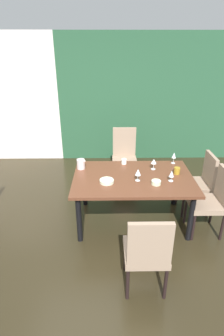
{
  "coord_description": "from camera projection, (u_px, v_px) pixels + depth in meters",
  "views": [
    {
      "loc": [
        0.15,
        -2.72,
        2.37
      ],
      "look_at": [
        0.19,
        0.49,
        0.85
      ],
      "focal_mm": 28.0,
      "sensor_mm": 36.0,
      "label": 1
    }
  ],
  "objects": [
    {
      "name": "dining_table",
      "position": [
        133.0,
        182.0,
        3.63
      ],
      "size": [
        1.64,
        1.07,
        0.72
      ],
      "color": "brown",
      "rests_on": "ground_plane"
    },
    {
      "name": "wine_glass_near_window",
      "position": [
        154.0,
        162.0,
        3.76
      ],
      "size": [
        0.08,
        0.08,
        0.16
      ],
      "color": "silver",
      "rests_on": "dining_table"
    },
    {
      "name": "chair_right_far",
      "position": [
        200.0,
        180.0,
        3.93
      ],
      "size": [
        0.44,
        0.44,
        0.93
      ],
      "rotation": [
        0.0,
        0.0,
        1.57
      ],
      "color": "#9D826A",
      "rests_on": "ground_plane"
    },
    {
      "name": "serving_bowl_front",
      "position": [
        156.0,
        182.0,
        3.39
      ],
      "size": [
        0.12,
        0.12,
        0.05
      ],
      "primitive_type": "cylinder",
      "color": "beige",
      "rests_on": "dining_table"
    },
    {
      "name": "chair_head_near",
      "position": [
        147.0,
        251.0,
        2.58
      ],
      "size": [
        0.44,
        0.44,
        0.96
      ],
      "color": "#9D826A",
      "rests_on": "ground_plane"
    },
    {
      "name": "pitcher_corner",
      "position": [
        81.0,
        164.0,
        3.8
      ],
      "size": [
        0.13,
        0.12,
        0.15
      ],
      "color": "silver",
      "rests_on": "dining_table"
    },
    {
      "name": "ground_plane",
      "position": [
        98.0,
        242.0,
        3.48
      ],
      "size": [
        5.73,
        5.84,
        0.02
      ],
      "primitive_type": "cube",
      "color": "#2F2717"
    },
    {
      "name": "wine_glass_left",
      "position": [
        174.0,
        156.0,
        3.95
      ],
      "size": [
        0.06,
        0.06,
        0.17
      ],
      "color": "silver",
      "rests_on": "dining_table"
    },
    {
      "name": "back_panel_interior",
      "position": [
        12.0,
        100.0,
        5.48
      ],
      "size": [
        1.98,
        0.1,
        2.62
      ],
      "primitive_type": "cube",
      "color": "silver",
      "rests_on": "ground_plane"
    },
    {
      "name": "garden_window_panel",
      "position": [
        148.0,
        100.0,
        5.52
      ],
      "size": [
        3.76,
        0.1,
        2.62
      ],
      "primitive_type": "cube",
      "color": "#285437",
      "rests_on": "ground_plane"
    },
    {
      "name": "wine_glass_near_shelf",
      "position": [
        172.0,
        174.0,
        3.44
      ],
      "size": [
        0.07,
        0.07,
        0.15
      ],
      "color": "silver",
      "rests_on": "dining_table"
    },
    {
      "name": "serving_bowl_rear",
      "position": [
        107.0,
        181.0,
        3.43
      ],
      "size": [
        0.19,
        0.19,
        0.04
      ],
      "primitive_type": "cylinder",
      "color": "silver",
      "rests_on": "dining_table"
    },
    {
      "name": "chair_right_near",
      "position": [
        213.0,
        199.0,
        3.46
      ],
      "size": [
        0.44,
        0.44,
        0.94
      ],
      "rotation": [
        0.0,
        0.0,
        1.57
      ],
      "color": "#9D826A",
      "rests_on": "ground_plane"
    },
    {
      "name": "wine_glass_center",
      "position": [
        138.0,
        172.0,
        3.44
      ],
      "size": [
        0.08,
        0.08,
        0.17
      ],
      "color": "silver",
      "rests_on": "dining_table"
    },
    {
      "name": "cup_south",
      "position": [
        177.0,
        171.0,
        3.66
      ],
      "size": [
        0.08,
        0.08,
        0.1
      ],
      "primitive_type": "cylinder",
      "color": "#A58123",
      "rests_on": "dining_table"
    },
    {
      "name": "cup_right",
      "position": [
        124.0,
        161.0,
        3.97
      ],
      "size": [
        0.08,
        0.08,
        0.08
      ],
      "primitive_type": "cylinder",
      "color": "white",
      "rests_on": "dining_table"
    },
    {
      "name": "chair_head_far",
      "position": [
        124.0,
        154.0,
        4.78
      ],
      "size": [
        0.44,
        0.45,
        1.02
      ],
      "rotation": [
        0.0,
        0.0,
        3.14
      ],
      "color": "#9D826A",
      "rests_on": "ground_plane"
    }
  ]
}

